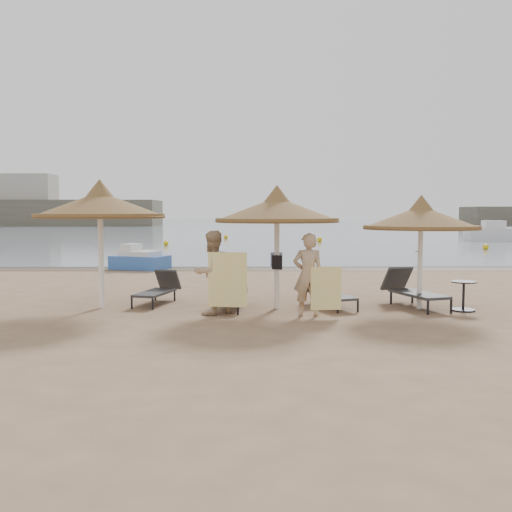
{
  "coord_description": "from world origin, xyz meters",
  "views": [
    {
      "loc": [
        -0.08,
        -12.5,
        2.21
      ],
      "look_at": [
        0.02,
        1.2,
        1.14
      ],
      "focal_mm": 40.0,
      "sensor_mm": 36.0,
      "label": 1
    }
  ],
  "objects_px": {
    "palapa_right": "(421,218)",
    "lounger_far_right": "(412,289)",
    "lounger_near_right": "(328,292)",
    "person_left": "(212,266)",
    "lounger_near_left": "(232,293)",
    "side_table": "(463,297)",
    "pedal_boat": "(139,260)",
    "palapa_left": "(100,206)",
    "lounger_far_left": "(159,289)",
    "person_right": "(308,268)",
    "palapa_center": "(277,210)"
  },
  "relations": [
    {
      "from": "palapa_right",
      "to": "lounger_far_right",
      "type": "height_order",
      "value": "palapa_right"
    },
    {
      "from": "lounger_near_right",
      "to": "person_left",
      "type": "distance_m",
      "value": 2.92
    },
    {
      "from": "lounger_near_right",
      "to": "lounger_near_left",
      "type": "bearing_deg",
      "value": 163.22
    },
    {
      "from": "lounger_far_right",
      "to": "side_table",
      "type": "distance_m",
      "value": 1.17
    },
    {
      "from": "side_table",
      "to": "pedal_boat",
      "type": "relative_size",
      "value": 0.28
    },
    {
      "from": "palapa_left",
      "to": "lounger_far_left",
      "type": "bearing_deg",
      "value": 29.41
    },
    {
      "from": "palapa_right",
      "to": "pedal_boat",
      "type": "distance_m",
      "value": 12.33
    },
    {
      "from": "lounger_near_left",
      "to": "person_right",
      "type": "height_order",
      "value": "person_right"
    },
    {
      "from": "palapa_left",
      "to": "side_table",
      "type": "bearing_deg",
      "value": -3.25
    },
    {
      "from": "lounger_near_left",
      "to": "pedal_boat",
      "type": "xyz_separation_m",
      "value": [
        -3.88,
        8.88,
        0.01
      ]
    },
    {
      "from": "lounger_near_right",
      "to": "pedal_boat",
      "type": "height_order",
      "value": "pedal_boat"
    },
    {
      "from": "lounger_far_left",
      "to": "person_left",
      "type": "bearing_deg",
      "value": -33.21
    },
    {
      "from": "palapa_left",
      "to": "lounger_far_right",
      "type": "relative_size",
      "value": 1.44
    },
    {
      "from": "palapa_left",
      "to": "person_left",
      "type": "height_order",
      "value": "palapa_left"
    },
    {
      "from": "lounger_far_right",
      "to": "lounger_near_left",
      "type": "bearing_deg",
      "value": 164.37
    },
    {
      "from": "lounger_near_left",
      "to": "lounger_near_right",
      "type": "relative_size",
      "value": 1.0
    },
    {
      "from": "palapa_center",
      "to": "lounger_far_left",
      "type": "relative_size",
      "value": 1.58
    },
    {
      "from": "lounger_far_left",
      "to": "lounger_near_right",
      "type": "xyz_separation_m",
      "value": [
        4.04,
        -0.51,
        -0.01
      ]
    },
    {
      "from": "lounger_far_left",
      "to": "palapa_center",
      "type": "bearing_deg",
      "value": -1.28
    },
    {
      "from": "lounger_far_right",
      "to": "lounger_far_left",
      "type": "bearing_deg",
      "value": 157.4
    },
    {
      "from": "palapa_center",
      "to": "palapa_right",
      "type": "distance_m",
      "value": 3.25
    },
    {
      "from": "palapa_right",
      "to": "lounger_far_left",
      "type": "height_order",
      "value": "palapa_right"
    },
    {
      "from": "lounger_far_right",
      "to": "side_table",
      "type": "height_order",
      "value": "lounger_far_right"
    },
    {
      "from": "lounger_far_right",
      "to": "pedal_boat",
      "type": "relative_size",
      "value": 0.87
    },
    {
      "from": "palapa_center",
      "to": "lounger_far_right",
      "type": "height_order",
      "value": "palapa_center"
    },
    {
      "from": "palapa_center",
      "to": "side_table",
      "type": "bearing_deg",
      "value": -4.6
    },
    {
      "from": "palapa_center",
      "to": "palapa_right",
      "type": "xyz_separation_m",
      "value": [
        3.25,
        -0.07,
        -0.18
      ]
    },
    {
      "from": "lounger_near_right",
      "to": "side_table",
      "type": "relative_size",
      "value": 2.66
    },
    {
      "from": "lounger_near_right",
      "to": "lounger_far_left",
      "type": "bearing_deg",
      "value": 152.09
    },
    {
      "from": "lounger_near_right",
      "to": "side_table",
      "type": "height_order",
      "value": "lounger_near_right"
    },
    {
      "from": "pedal_boat",
      "to": "lounger_near_left",
      "type": "bearing_deg",
      "value": -46.36
    },
    {
      "from": "palapa_center",
      "to": "person_left",
      "type": "bearing_deg",
      "value": -152.54
    },
    {
      "from": "palapa_left",
      "to": "side_table",
      "type": "distance_m",
      "value": 8.45
    },
    {
      "from": "palapa_center",
      "to": "lounger_far_right",
      "type": "relative_size",
      "value": 1.37
    },
    {
      "from": "palapa_left",
      "to": "lounger_near_right",
      "type": "height_order",
      "value": "palapa_left"
    },
    {
      "from": "lounger_near_right",
      "to": "person_right",
      "type": "distance_m",
      "value": 1.52
    },
    {
      "from": "lounger_far_left",
      "to": "pedal_boat",
      "type": "xyz_separation_m",
      "value": [
        -2.08,
        8.21,
        0.02
      ]
    },
    {
      "from": "palapa_left",
      "to": "palapa_right",
      "type": "distance_m",
      "value": 7.28
    },
    {
      "from": "lounger_far_left",
      "to": "lounger_near_left",
      "type": "height_order",
      "value": "lounger_near_left"
    },
    {
      "from": "palapa_left",
      "to": "side_table",
      "type": "relative_size",
      "value": 4.47
    },
    {
      "from": "lounger_far_right",
      "to": "person_right",
      "type": "height_order",
      "value": "person_right"
    },
    {
      "from": "palapa_center",
      "to": "lounger_near_left",
      "type": "distance_m",
      "value": 2.16
    },
    {
      "from": "lounger_near_left",
      "to": "person_left",
      "type": "height_order",
      "value": "person_left"
    },
    {
      "from": "lounger_far_right",
      "to": "person_right",
      "type": "relative_size",
      "value": 1.01
    },
    {
      "from": "person_right",
      "to": "palapa_left",
      "type": "bearing_deg",
      "value": -14.15
    },
    {
      "from": "lounger_far_left",
      "to": "pedal_boat",
      "type": "bearing_deg",
      "value": 118.89
    },
    {
      "from": "lounger_near_left",
      "to": "side_table",
      "type": "relative_size",
      "value": 2.66
    },
    {
      "from": "lounger_far_left",
      "to": "pedal_boat",
      "type": "relative_size",
      "value": 0.76
    },
    {
      "from": "lounger_near_left",
      "to": "lounger_far_right",
      "type": "bearing_deg",
      "value": 7.83
    },
    {
      "from": "lounger_near_left",
      "to": "person_right",
      "type": "bearing_deg",
      "value": -27.22
    }
  ]
}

